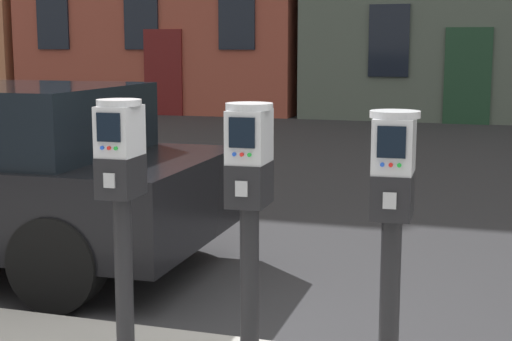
% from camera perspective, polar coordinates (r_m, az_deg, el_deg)
% --- Properties ---
extents(parking_meter_near_kerb, '(0.22, 0.26, 1.33)m').
position_cam_1_polar(parking_meter_near_kerb, '(3.81, -9.90, -1.01)').
color(parking_meter_near_kerb, black).
rests_on(parking_meter_near_kerb, sidewalk_slab).
extents(parking_meter_twin_adjacent, '(0.22, 0.26, 1.33)m').
position_cam_1_polar(parking_meter_twin_adjacent, '(3.56, -0.49, -1.63)').
color(parking_meter_twin_adjacent, black).
rests_on(parking_meter_twin_adjacent, sidewalk_slab).
extents(parking_meter_end_of_row, '(0.22, 0.26, 1.31)m').
position_cam_1_polar(parking_meter_end_of_row, '(3.42, 10.01, -2.45)').
color(parking_meter_end_of_row, black).
rests_on(parking_meter_end_of_row, sidewalk_slab).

